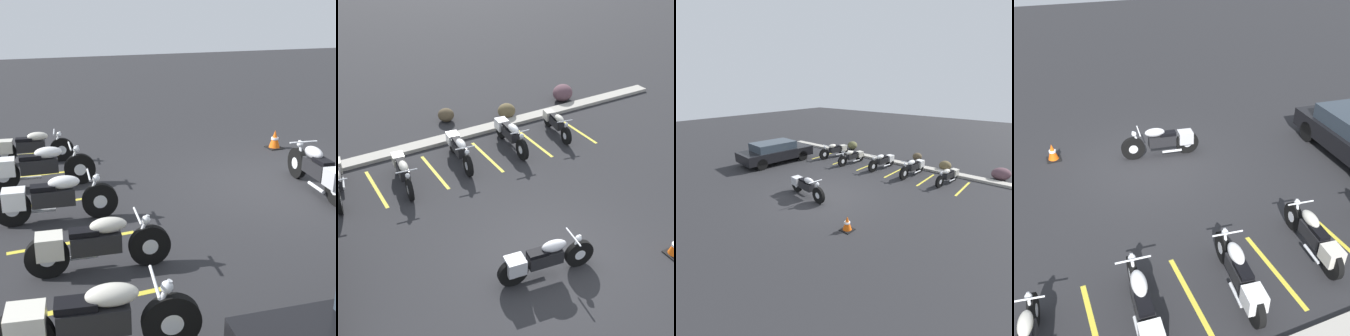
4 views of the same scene
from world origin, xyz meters
TOP-DOWN VIEW (x-y plane):
  - ground at (0.00, 0.00)m, footprint 60.00×60.00m
  - motorcycle_silver_featured at (-0.61, -0.45)m, footprint 2.30×0.74m
  - parked_bike_1 at (-2.00, 4.64)m, footprint 0.65×2.12m
  - parked_bike_2 at (-0.08, 4.97)m, footprint 0.67×2.19m
  - parked_bike_3 at (1.77, 5.00)m, footprint 0.64×2.27m
  - parked_bike_4 at (3.60, 4.99)m, footprint 0.66×1.97m
  - concrete_curb at (0.00, 6.41)m, footprint 18.00×0.50m
  - landscape_rock_0 at (5.47, 7.18)m, footprint 1.20×1.20m
  - landscape_rock_2 at (0.71, 7.77)m, footprint 0.81×0.80m
  - landscape_rock_3 at (2.76, 6.93)m, footprint 0.73×0.71m
  - stall_line_1 at (-2.80, 4.76)m, footprint 0.10×2.10m
  - stall_line_2 at (-1.01, 4.76)m, footprint 0.10×2.10m
  - stall_line_3 at (0.79, 4.76)m, footprint 0.10×2.10m
  - stall_line_4 at (2.58, 4.76)m, footprint 0.10×2.10m
  - stall_line_5 at (4.38, 4.76)m, footprint 0.10×2.10m

SIDE VIEW (x-z plane):
  - ground at x=0.00m, z-range 0.00..0.00m
  - stall_line_1 at x=-2.80m, z-range 0.00..0.00m
  - stall_line_2 at x=-1.01m, z-range 0.00..0.00m
  - stall_line_3 at x=0.79m, z-range 0.00..0.00m
  - stall_line_4 at x=2.58m, z-range 0.00..0.00m
  - stall_line_5 at x=4.38m, z-range 0.00..0.00m
  - concrete_curb at x=0.00m, z-range 0.00..0.12m
  - landscape_rock_2 at x=0.71m, z-range 0.00..0.48m
  - landscape_rock_3 at x=2.76m, z-range 0.00..0.54m
  - landscape_rock_0 at x=5.47m, z-range 0.00..0.63m
  - parked_bike_4 at x=3.60m, z-range 0.02..0.81m
  - parked_bike_1 at x=-2.00m, z-range 0.03..0.86m
  - parked_bike_2 at x=-0.08m, z-range 0.03..0.89m
  - parked_bike_3 at x=1.77m, z-range 0.03..0.92m
  - motorcycle_silver_featured at x=-0.61m, z-range 0.03..0.94m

